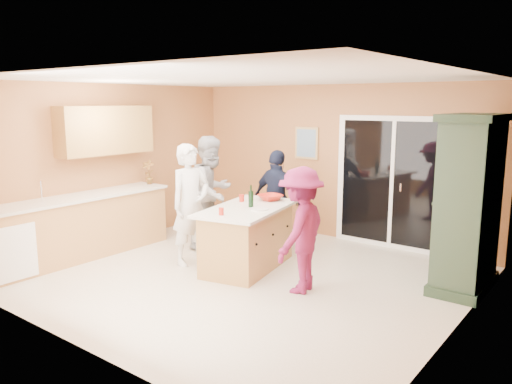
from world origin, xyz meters
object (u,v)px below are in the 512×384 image
Objects in this scene: woman_magenta at (301,230)px; woman_grey at (212,192)px; green_hutch at (469,206)px; woman_white at (191,205)px; woman_navy at (277,199)px; kitchen_island at (248,239)px.

woman_grey is at bearing -118.13° from woman_magenta.
green_hutch is 1.22× the size of woman_grey.
green_hutch reaches higher than woman_magenta.
woman_white is (-3.41, -1.36, -0.19)m from green_hutch.
woman_magenta is (-1.59, -1.32, -0.28)m from green_hutch.
woman_navy reaches higher than woman_magenta.
woman_navy is (0.86, 0.58, -0.11)m from woman_grey.
woman_grey is 1.05m from woman_navy.
green_hutch reaches higher than woman_white.
woman_grey reaches higher than woman_navy.
woman_grey is at bearing 40.38° from woman_navy.
woman_white reaches higher than woman_navy.
kitchen_island is 0.83× the size of green_hutch.
green_hutch is 3.68m from woman_white.
kitchen_island is 2.91m from green_hutch.
woman_white is 0.97× the size of woman_grey.
woman_navy is 1.89m from woman_magenta.
woman_magenta reaches higher than kitchen_island.
woman_navy is at bearing -144.52° from woman_magenta.
woman_navy is at bearing 179.07° from green_hutch.
woman_white is at bearing -160.85° from woman_grey.
woman_navy reaches higher than kitchen_island.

